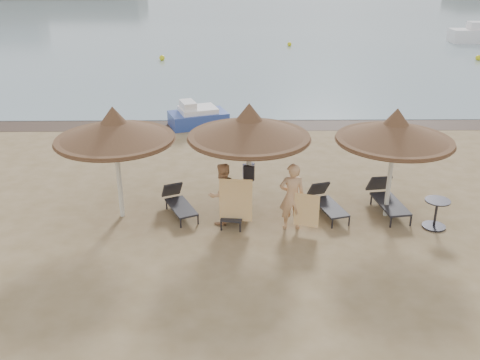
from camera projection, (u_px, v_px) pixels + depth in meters
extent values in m
plane|color=#9C835E|center=(257.00, 240.00, 13.22)|extent=(160.00, 160.00, 0.00)
cube|color=#46372C|center=(248.00, 125.00, 21.84)|extent=(200.00, 1.60, 0.01)
cube|color=white|center=(477.00, 36.00, 40.72)|extent=(4.00, 1.60, 1.00)
cube|color=white|center=(479.00, 26.00, 40.42)|extent=(1.50, 1.00, 0.60)
cylinder|color=silver|center=(119.00, 178.00, 13.98)|extent=(0.13, 0.13, 2.22)
cone|color=brown|center=(114.00, 129.00, 13.45)|extent=(3.07, 3.07, 0.58)
cone|color=brown|center=(113.00, 116.00, 13.31)|extent=(0.74, 0.74, 0.48)
cylinder|color=brown|center=(115.00, 139.00, 13.56)|extent=(3.01, 3.01, 0.11)
cylinder|color=silver|center=(249.00, 177.00, 13.96)|extent=(0.13, 0.13, 2.28)
cone|color=brown|center=(249.00, 126.00, 13.41)|extent=(3.15, 3.15, 0.60)
cone|color=brown|center=(249.00, 113.00, 13.27)|extent=(0.76, 0.76, 0.49)
cylinder|color=brown|center=(249.00, 137.00, 13.52)|extent=(3.09, 3.09, 0.11)
cylinder|color=silver|center=(390.00, 178.00, 14.02)|extent=(0.12, 0.12, 2.18)
cone|color=brown|center=(395.00, 130.00, 13.50)|extent=(3.01, 3.01, 0.57)
cone|color=brown|center=(397.00, 117.00, 13.36)|extent=(0.73, 0.73, 0.47)
cylinder|color=brown|center=(394.00, 140.00, 13.61)|extent=(2.95, 2.95, 0.10)
cylinder|color=#26252B|center=(181.00, 224.00, 13.75)|extent=(0.04, 0.04, 0.24)
cylinder|color=#26252B|center=(198.00, 220.00, 13.93)|extent=(0.04, 0.04, 0.24)
cylinder|color=#26252B|center=(167.00, 205.00, 14.74)|extent=(0.04, 0.04, 0.24)
cylinder|color=#26252B|center=(183.00, 202.00, 14.93)|extent=(0.04, 0.04, 0.24)
cube|color=black|center=(181.00, 207.00, 14.31)|extent=(1.01, 1.38, 0.05)
cube|color=black|center=(172.00, 190.00, 14.86)|extent=(0.63, 0.54, 0.48)
cylinder|color=#26252B|center=(221.00, 226.00, 13.63)|extent=(0.04, 0.04, 0.25)
cylinder|color=#26252B|center=(240.00, 228.00, 13.55)|extent=(0.04, 0.04, 0.25)
cylinder|color=#26252B|center=(230.00, 205.00, 14.74)|extent=(0.04, 0.04, 0.25)
cylinder|color=#26252B|center=(248.00, 206.00, 14.66)|extent=(0.04, 0.04, 0.25)
cube|color=black|center=(235.00, 210.00, 14.12)|extent=(0.78, 1.40, 0.05)
cube|color=black|center=(240.00, 191.00, 14.74)|extent=(0.60, 0.47, 0.50)
cylinder|color=#26252B|center=(332.00, 224.00, 13.73)|extent=(0.04, 0.04, 0.24)
cylinder|color=#26252B|center=(349.00, 222.00, 13.86)|extent=(0.04, 0.04, 0.24)
cylinder|color=#26252B|center=(313.00, 204.00, 14.79)|extent=(0.04, 0.04, 0.24)
cylinder|color=#26252B|center=(329.00, 202.00, 14.92)|extent=(0.04, 0.04, 0.24)
cube|color=black|center=(330.00, 207.00, 14.30)|extent=(0.88, 1.40, 0.05)
cube|color=black|center=(318.00, 189.00, 14.89)|extent=(0.62, 0.50, 0.49)
cylinder|color=#26252B|center=(391.00, 223.00, 13.77)|extent=(0.05, 0.05, 0.27)
cylinder|color=#26252B|center=(411.00, 221.00, 13.84)|extent=(0.05, 0.05, 0.27)
cylinder|color=#26252B|center=(371.00, 200.00, 15.01)|extent=(0.05, 0.05, 0.27)
cylinder|color=#26252B|center=(390.00, 199.00, 15.08)|extent=(0.05, 0.05, 0.27)
cube|color=black|center=(390.00, 204.00, 14.40)|extent=(0.80, 1.53, 0.06)
cube|color=black|center=(379.00, 183.00, 15.09)|extent=(0.65, 0.49, 0.55)
cylinder|color=#26252B|center=(434.00, 226.00, 13.83)|extent=(0.60, 0.60, 0.04)
cylinder|color=#26252B|center=(436.00, 214.00, 13.69)|extent=(0.06, 0.06, 0.72)
cylinder|color=#26252B|center=(438.00, 201.00, 13.54)|extent=(0.64, 0.64, 0.03)
imported|color=tan|center=(222.00, 189.00, 13.69)|extent=(1.05, 0.99, 1.92)
imported|color=tan|center=(292.00, 191.00, 13.40)|extent=(0.97, 0.65, 2.07)
cube|color=orange|center=(236.00, 200.00, 13.43)|extent=(0.83, 0.10, 1.17)
cube|color=orange|center=(306.00, 210.00, 13.34)|extent=(0.61, 0.23, 0.89)
cube|color=white|center=(249.00, 170.00, 14.08)|extent=(0.32, 0.20, 0.38)
cube|color=black|center=(249.00, 173.00, 13.74)|extent=(0.29, 0.18, 0.39)
cube|color=#2C46A0|center=(198.00, 119.00, 21.65)|extent=(2.57, 2.00, 0.56)
cube|color=white|center=(198.00, 110.00, 21.51)|extent=(1.73, 1.54, 0.26)
cube|color=white|center=(188.00, 106.00, 21.29)|extent=(0.79, 1.04, 0.36)
sphere|color=yellow|center=(162.00, 58.00, 34.26)|extent=(0.36, 0.36, 0.36)
sphere|color=yellow|center=(289.00, 44.00, 39.32)|extent=(0.31, 0.31, 0.31)
sphere|color=yellow|center=(478.00, 58.00, 34.31)|extent=(0.36, 0.36, 0.36)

